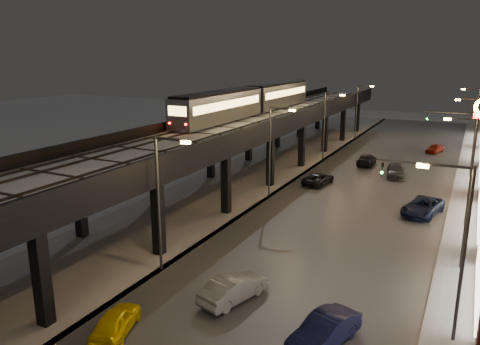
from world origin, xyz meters
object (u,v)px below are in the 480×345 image
at_px(car_near_white, 234,289).
at_px(car_mid_silver, 318,179).
at_px(car_taxi, 116,322).
at_px(car_onc_white, 396,171).
at_px(car_onc_silver, 324,332).
at_px(subway_train, 252,100).
at_px(car_onc_red, 435,149).
at_px(car_onc_dark, 422,207).
at_px(car_mid_dark, 367,160).

distance_m(car_near_white, car_mid_silver, 26.24).
height_order(car_taxi, car_onc_white, car_onc_white).
distance_m(car_near_white, car_onc_silver, 6.19).
height_order(car_near_white, car_onc_silver, car_near_white).
height_order(subway_train, car_mid_silver, subway_train).
height_order(car_taxi, car_onc_red, car_taxi).
bearing_deg(car_taxi, car_near_white, -142.07).
distance_m(subway_train, car_near_white, 35.58).
relative_size(car_taxi, car_onc_red, 1.04).
distance_m(car_mid_silver, car_onc_dark, 12.48).
distance_m(subway_train, car_mid_silver, 14.41).
xyz_separation_m(car_near_white, car_onc_white, (3.82, 33.32, -0.06)).
xyz_separation_m(subway_train, car_taxi, (10.08, -37.50, -7.61)).
relative_size(car_near_white, car_mid_silver, 0.99).
xyz_separation_m(car_mid_dark, car_onc_dark, (8.51, -17.01, 0.04)).
bearing_deg(car_onc_white, car_onc_red, 71.03).
height_order(car_onc_dark, car_onc_white, car_onc_dark).
relative_size(subway_train, car_taxi, 8.76).
bearing_deg(subway_train, car_near_white, -66.40).
relative_size(car_mid_silver, car_onc_dark, 0.85).
height_order(car_near_white, car_onc_white, car_near_white).
height_order(car_mid_silver, car_mid_dark, car_mid_dark).
xyz_separation_m(subway_train, car_mid_silver, (10.76, -5.82, -7.62)).
bearing_deg(car_mid_dark, car_mid_silver, 74.20).
bearing_deg(car_onc_silver, car_onc_dark, 101.55).
relative_size(car_onc_dark, car_onc_red, 1.47).
bearing_deg(car_onc_white, car_near_white, -105.46).
bearing_deg(car_near_white, car_onc_white, -81.05).
xyz_separation_m(subway_train, car_near_white, (13.93, -31.87, -7.50)).
relative_size(car_onc_dark, car_onc_white, 1.13).
xyz_separation_m(car_near_white, car_mid_dark, (-0.44, 37.63, -0.05)).
bearing_deg(car_onc_silver, car_taxi, -141.70).
height_order(car_onc_silver, car_onc_white, car_onc_silver).
height_order(car_taxi, car_onc_silver, car_onc_silver).
distance_m(car_mid_dark, car_onc_dark, 19.02).
bearing_deg(car_onc_silver, car_onc_red, 106.16).
bearing_deg(car_onc_red, car_onc_dark, -69.09).
relative_size(car_taxi, car_onc_white, 0.80).
distance_m(car_near_white, car_onc_dark, 22.14).
height_order(car_near_white, car_mid_silver, car_near_white).
bearing_deg(car_onc_dark, car_mid_silver, 166.49).
relative_size(subway_train, car_mid_dark, 6.86).
xyz_separation_m(car_taxi, car_near_white, (3.84, 5.63, 0.10)).
bearing_deg(car_mid_silver, car_taxi, 97.35).
xyz_separation_m(car_mid_dark, car_onc_white, (4.26, -4.31, -0.01)).
bearing_deg(car_mid_dark, car_near_white, 88.12).
relative_size(car_taxi, car_near_white, 0.83).
bearing_deg(car_onc_silver, car_mid_silver, 125.08).
relative_size(car_near_white, car_onc_red, 1.25).
bearing_deg(car_near_white, car_onc_red, -82.21).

